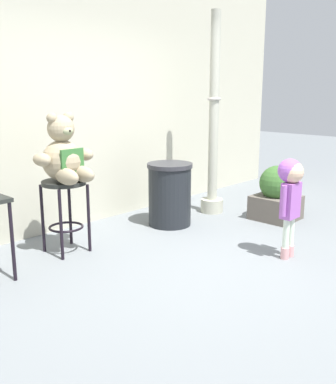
{
  "coord_description": "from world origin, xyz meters",
  "views": [
    {
      "loc": [
        -3.21,
        -2.34,
        1.65
      ],
      "look_at": [
        -0.04,
        0.66,
        0.63
      ],
      "focal_mm": 42.08,
      "sensor_mm": 36.0,
      "label": 1
    }
  ],
  "objects_px": {
    "teddy_bear": "(64,156)",
    "planter_with_shrub": "(276,195)",
    "bar_stool_with_teddy": "(65,200)",
    "lamppost": "(213,138)",
    "trash_bin": "(170,194)",
    "child_walking": "(291,187)"
  },
  "relations": [
    {
      "from": "bar_stool_with_teddy",
      "to": "lamppost",
      "type": "xyz_separation_m",
      "value": [
        2.22,
        -0.15,
        0.47
      ]
    },
    {
      "from": "teddy_bear",
      "to": "lamppost",
      "type": "distance_m",
      "value": 2.22
    },
    {
      "from": "child_walking",
      "to": "trash_bin",
      "type": "xyz_separation_m",
      "value": [
        0.0,
        1.6,
        -0.33
      ]
    },
    {
      "from": "teddy_bear",
      "to": "trash_bin",
      "type": "height_order",
      "value": "teddy_bear"
    },
    {
      "from": "teddy_bear",
      "to": "child_walking",
      "type": "xyz_separation_m",
      "value": [
        1.4,
        -1.69,
        -0.28
      ]
    },
    {
      "from": "child_walking",
      "to": "bar_stool_with_teddy",
      "type": "bearing_deg",
      "value": 71.6
    },
    {
      "from": "child_walking",
      "to": "lamppost",
      "type": "height_order",
      "value": "lamppost"
    },
    {
      "from": "teddy_bear",
      "to": "lamppost",
      "type": "relative_size",
      "value": 0.26
    },
    {
      "from": "bar_stool_with_teddy",
      "to": "lamppost",
      "type": "distance_m",
      "value": 2.27
    },
    {
      "from": "teddy_bear",
      "to": "trash_bin",
      "type": "bearing_deg",
      "value": -4.0
    },
    {
      "from": "teddy_bear",
      "to": "trash_bin",
      "type": "relative_size",
      "value": 0.88
    },
    {
      "from": "bar_stool_with_teddy",
      "to": "teddy_bear",
      "type": "distance_m",
      "value": 0.45
    },
    {
      "from": "bar_stool_with_teddy",
      "to": "child_walking",
      "type": "relative_size",
      "value": 0.75
    },
    {
      "from": "teddy_bear",
      "to": "planter_with_shrub",
      "type": "xyz_separation_m",
      "value": [
        2.52,
        -0.92,
        -0.68
      ]
    },
    {
      "from": "trash_bin",
      "to": "bar_stool_with_teddy",
      "type": "bearing_deg",
      "value": 174.72
    },
    {
      "from": "bar_stool_with_teddy",
      "to": "planter_with_shrub",
      "type": "xyz_separation_m",
      "value": [
        2.52,
        -0.95,
        -0.23
      ]
    },
    {
      "from": "trash_bin",
      "to": "planter_with_shrub",
      "type": "xyz_separation_m",
      "value": [
        1.11,
        -0.82,
        -0.07
      ]
    },
    {
      "from": "bar_stool_with_teddy",
      "to": "teddy_bear",
      "type": "relative_size",
      "value": 1.1
    },
    {
      "from": "trash_bin",
      "to": "planter_with_shrub",
      "type": "distance_m",
      "value": 1.38
    },
    {
      "from": "bar_stool_with_teddy",
      "to": "planter_with_shrub",
      "type": "relative_size",
      "value": 1.07
    },
    {
      "from": "planter_with_shrub",
      "to": "child_walking",
      "type": "bearing_deg",
      "value": -145.08
    },
    {
      "from": "bar_stool_with_teddy",
      "to": "child_walking",
      "type": "distance_m",
      "value": 2.23
    }
  ]
}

